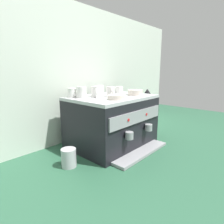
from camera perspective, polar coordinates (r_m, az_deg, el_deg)
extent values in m
plane|color=#28563D|center=(1.61, 0.00, -9.64)|extent=(4.00, 4.00, 0.00)
cube|color=silver|center=(1.74, -8.76, 11.32)|extent=(2.80, 0.03, 1.15)
cube|color=black|center=(1.55, 0.00, -3.04)|extent=(0.65, 0.48, 0.38)
cube|color=#B7B7BC|center=(1.50, 0.00, 4.43)|extent=(0.65, 0.48, 0.02)
cube|color=#939399|center=(1.38, 7.64, -1.46)|extent=(0.60, 0.01, 0.09)
cylinder|color=red|center=(1.28, 5.00, -2.43)|extent=(0.02, 0.01, 0.02)
cylinder|color=red|center=(1.47, 10.39, -0.69)|extent=(0.02, 0.01, 0.02)
cube|color=#939399|center=(1.44, 8.80, -11.98)|extent=(0.56, 0.12, 0.02)
cylinder|color=#939399|center=(1.30, 5.26, -7.07)|extent=(0.06, 0.06, 0.05)
cylinder|color=#939399|center=(1.49, 10.99, -4.59)|extent=(0.06, 0.06, 0.05)
cylinder|color=white|center=(1.46, -0.46, 6.19)|extent=(0.06, 0.06, 0.08)
torus|color=white|center=(1.42, 0.02, 6.00)|extent=(0.04, 0.05, 0.06)
cylinder|color=white|center=(1.59, -3.69, 6.67)|extent=(0.06, 0.06, 0.08)
torus|color=white|center=(1.55, -3.84, 6.50)|extent=(0.05, 0.04, 0.05)
cylinder|color=white|center=(1.46, -11.98, 5.72)|extent=(0.06, 0.06, 0.07)
torus|color=white|center=(1.50, -11.48, 5.92)|extent=(0.05, 0.04, 0.05)
cylinder|color=white|center=(1.42, -9.11, 5.91)|extent=(0.07, 0.07, 0.08)
torus|color=white|center=(1.43, -10.94, 5.91)|extent=(0.04, 0.06, 0.06)
cylinder|color=white|center=(1.70, 2.20, 6.75)|extent=(0.06, 0.06, 0.06)
torus|color=white|center=(1.68, 0.87, 6.71)|extent=(0.04, 0.03, 0.04)
cylinder|color=white|center=(1.45, -4.81, 6.14)|extent=(0.08, 0.08, 0.08)
torus|color=white|center=(1.40, -4.73, 5.90)|extent=(0.05, 0.05, 0.06)
cylinder|color=beige|center=(1.57, 7.03, 5.89)|extent=(0.12, 0.12, 0.04)
cylinder|color=beige|center=(1.57, 7.02, 5.30)|extent=(0.07, 0.07, 0.01)
cylinder|color=beige|center=(1.33, 1.22, 4.51)|extent=(0.12, 0.12, 0.03)
cylinder|color=beige|center=(1.33, 1.21, 4.03)|extent=(0.07, 0.07, 0.01)
cylinder|color=#939399|center=(1.90, 10.33, -1.03)|extent=(0.14, 0.14, 0.34)
cone|color=black|center=(1.86, 10.59, 5.43)|extent=(0.14, 0.14, 0.09)
cylinder|color=#B7B7BC|center=(1.27, -12.94, -13.31)|extent=(0.10, 0.10, 0.12)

